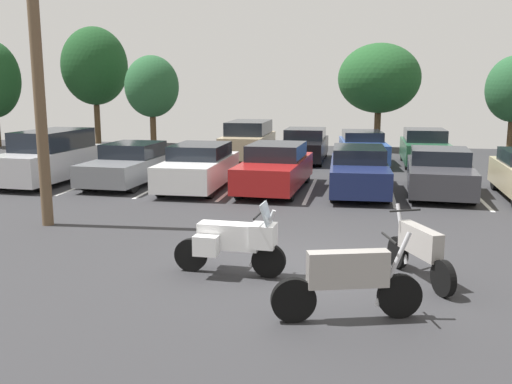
{
  "coord_description": "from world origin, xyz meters",
  "views": [
    {
      "loc": [
        1.07,
        -10.64,
        3.46
      ],
      "look_at": [
        -1.23,
        2.17,
        1.0
      ],
      "focal_mm": 40.16,
      "sensor_mm": 36.0,
      "label": 1
    }
  ],
  "objects_px": {
    "motorcycle_touring": "(233,241)",
    "motorcycle_third": "(349,281)",
    "car_grey": "(131,164)",
    "car_charcoal": "(439,173)",
    "car_white": "(199,167)",
    "car_far_black": "(304,145)",
    "car_red": "(275,168)",
    "car_far_tan": "(248,140)",
    "car_navy": "(359,170)",
    "car_far_green": "(424,148)",
    "utility_pole": "(34,22)",
    "motorcycle_second": "(419,250)",
    "car_far_blue": "(363,148)",
    "car_silver": "(51,157)"
  },
  "relations": [
    {
      "from": "car_red",
      "to": "car_far_blue",
      "type": "height_order",
      "value": "car_red"
    },
    {
      "from": "motorcycle_third",
      "to": "car_charcoal",
      "type": "distance_m",
      "value": 10.96
    },
    {
      "from": "car_far_tan",
      "to": "car_far_blue",
      "type": "relative_size",
      "value": 0.94
    },
    {
      "from": "car_grey",
      "to": "car_navy",
      "type": "relative_size",
      "value": 0.98
    },
    {
      "from": "car_grey",
      "to": "utility_pole",
      "type": "xyz_separation_m",
      "value": [
        0.29,
        -6.11,
        4.21
      ]
    },
    {
      "from": "car_white",
      "to": "car_far_black",
      "type": "xyz_separation_m",
      "value": [
        2.83,
        7.63,
        -0.02
      ]
    },
    {
      "from": "car_silver",
      "to": "car_far_black",
      "type": "bearing_deg",
      "value": 41.7
    },
    {
      "from": "car_far_green",
      "to": "motorcycle_second",
      "type": "bearing_deg",
      "value": -96.28
    },
    {
      "from": "motorcycle_touring",
      "to": "motorcycle_third",
      "type": "distance_m",
      "value": 2.72
    },
    {
      "from": "car_grey",
      "to": "car_navy",
      "type": "height_order",
      "value": "car_navy"
    },
    {
      "from": "car_red",
      "to": "motorcycle_touring",
      "type": "bearing_deg",
      "value": -86.82
    },
    {
      "from": "motorcycle_touring",
      "to": "motorcycle_third",
      "type": "height_order",
      "value": "motorcycle_touring"
    },
    {
      "from": "car_silver",
      "to": "car_far_tan",
      "type": "xyz_separation_m",
      "value": [
        5.71,
        7.47,
        -0.02
      ]
    },
    {
      "from": "motorcycle_second",
      "to": "car_white",
      "type": "relative_size",
      "value": 0.44
    },
    {
      "from": "motorcycle_touring",
      "to": "car_red",
      "type": "bearing_deg",
      "value": 93.18
    },
    {
      "from": "car_charcoal",
      "to": "car_silver",
      "type": "bearing_deg",
      "value": -178.92
    },
    {
      "from": "motorcycle_second",
      "to": "car_red",
      "type": "height_order",
      "value": "car_red"
    },
    {
      "from": "car_red",
      "to": "car_charcoal",
      "type": "xyz_separation_m",
      "value": [
        5.25,
        0.29,
        -0.06
      ]
    },
    {
      "from": "car_red",
      "to": "car_charcoal",
      "type": "bearing_deg",
      "value": 3.15
    },
    {
      "from": "car_far_black",
      "to": "car_charcoal",
      "type": "bearing_deg",
      "value": -55.14
    },
    {
      "from": "motorcycle_third",
      "to": "car_white",
      "type": "xyz_separation_m",
      "value": [
        -5.17,
        10.17,
        0.12
      ]
    },
    {
      "from": "car_far_black",
      "to": "car_far_blue",
      "type": "bearing_deg",
      "value": -10.05
    },
    {
      "from": "car_red",
      "to": "car_far_green",
      "type": "height_order",
      "value": "car_far_green"
    },
    {
      "from": "car_charcoal",
      "to": "car_far_tan",
      "type": "relative_size",
      "value": 1.04
    },
    {
      "from": "motorcycle_second",
      "to": "car_far_green",
      "type": "bearing_deg",
      "value": 83.72
    },
    {
      "from": "motorcycle_touring",
      "to": "motorcycle_third",
      "type": "relative_size",
      "value": 0.95
    },
    {
      "from": "car_far_black",
      "to": "car_white",
      "type": "bearing_deg",
      "value": -110.33
    },
    {
      "from": "car_white",
      "to": "car_red",
      "type": "relative_size",
      "value": 0.92
    },
    {
      "from": "motorcycle_third",
      "to": "car_far_green",
      "type": "bearing_deg",
      "value": 80.54
    },
    {
      "from": "car_far_green",
      "to": "utility_pole",
      "type": "distance_m",
      "value": 16.92
    },
    {
      "from": "motorcycle_second",
      "to": "car_white",
      "type": "distance_m",
      "value": 10.38
    },
    {
      "from": "car_silver",
      "to": "car_charcoal",
      "type": "bearing_deg",
      "value": 1.08
    },
    {
      "from": "motorcycle_second",
      "to": "motorcycle_third",
      "type": "bearing_deg",
      "value": -121.3
    },
    {
      "from": "car_grey",
      "to": "car_charcoal",
      "type": "distance_m",
      "value": 10.44
    },
    {
      "from": "car_charcoal",
      "to": "car_far_tan",
      "type": "distance_m",
      "value": 10.48
    },
    {
      "from": "car_silver",
      "to": "car_far_tan",
      "type": "relative_size",
      "value": 1.06
    },
    {
      "from": "car_far_green",
      "to": "utility_pole",
      "type": "xyz_separation_m",
      "value": [
        -10.38,
        -12.71,
        4.14
      ]
    },
    {
      "from": "car_red",
      "to": "car_navy",
      "type": "xyz_separation_m",
      "value": [
        2.71,
        0.08,
        -0.02
      ]
    },
    {
      "from": "car_grey",
      "to": "car_far_black",
      "type": "xyz_separation_m",
      "value": [
        5.45,
        7.09,
        0.03
      ]
    },
    {
      "from": "motorcycle_third",
      "to": "car_far_tan",
      "type": "distance_m",
      "value": 18.53
    },
    {
      "from": "car_charcoal",
      "to": "car_far_black",
      "type": "relative_size",
      "value": 0.99
    },
    {
      "from": "car_grey",
      "to": "car_navy",
      "type": "distance_m",
      "value": 7.91
    },
    {
      "from": "motorcycle_third",
      "to": "car_far_blue",
      "type": "relative_size",
      "value": 0.46
    },
    {
      "from": "car_far_tan",
      "to": "car_charcoal",
      "type": "bearing_deg",
      "value": -43.51
    },
    {
      "from": "car_white",
      "to": "car_far_green",
      "type": "height_order",
      "value": "car_far_green"
    },
    {
      "from": "car_charcoal",
      "to": "car_far_blue",
      "type": "height_order",
      "value": "car_charcoal"
    },
    {
      "from": "car_grey",
      "to": "car_charcoal",
      "type": "bearing_deg",
      "value": -0.41
    },
    {
      "from": "car_silver",
      "to": "car_red",
      "type": "bearing_deg",
      "value": -0.28
    },
    {
      "from": "car_navy",
      "to": "car_white",
      "type": "bearing_deg",
      "value": -177.27
    },
    {
      "from": "motorcycle_second",
      "to": "car_charcoal",
      "type": "distance_m",
      "value": 8.79
    }
  ]
}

